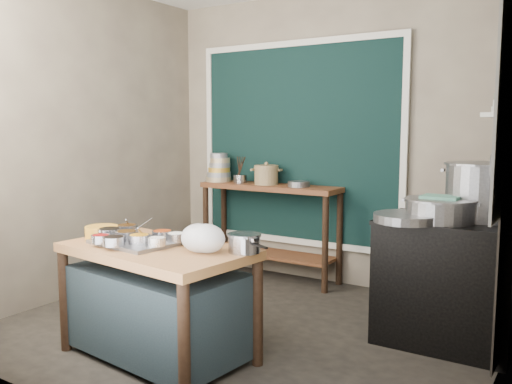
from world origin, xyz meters
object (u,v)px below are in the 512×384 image
Objects in this scene: back_counter at (270,232)px; stove_block at (448,283)px; yellow_basin at (102,232)px; stock_pot at (481,191)px; prep_table at (158,302)px; ceramic_crock at (266,176)px; condiment_tray at (135,242)px; steamer at (440,210)px; utensil_cup at (240,179)px; saucepan at (244,243)px.

back_counter is 2.04m from stove_block.
stock_pot is (2.20, 1.43, 0.28)m from yellow_basin.
prep_table is 2.47× the size of stock_pot.
ceramic_crock reaches higher than yellow_basin.
ceramic_crock is at bearing 96.25° from condiment_tray.
prep_table is 5.51× the size of yellow_basin.
condiment_tray is at bearing -142.45° from stove_block.
ceramic_crock is 0.52× the size of steamer.
utensil_cup is 0.55× the size of ceramic_crock.
steamer is (-0.04, -0.12, 0.53)m from stove_block.
stove_block reaches higher than prep_table.
utensil_cup is at bearing 104.54° from condiment_tray.
utensil_cup reaches higher than yellow_basin.
yellow_basin is 2.33m from steamer.
steamer is (2.20, -0.82, -0.03)m from utensil_cup.
yellow_basin is at bearing 179.43° from condiment_tray.
utensil_cup is (-0.20, 2.02, 0.20)m from yellow_basin.
utensil_cup is 0.29× the size of steamer.
prep_table is 0.65m from yellow_basin.
stock_pot is at bearing 70.87° from saucepan.
stock_pot reaches higher than utensil_cup.
stock_pot reaches higher than yellow_basin.
back_counter is 0.62m from utensil_cup.
prep_table is at bearing -80.02° from back_counter.
yellow_basin is at bearing -146.92° from saucepan.
saucepan reaches higher than condiment_tray.
prep_table is at bearing -140.27° from saucepan.
yellow_basin is at bearing -92.73° from ceramic_crock.
yellow_basin reaches higher than prep_table.
utensil_cup is (-2.24, 0.71, 0.57)m from stove_block.
utensil_cup is 0.27× the size of stock_pot.
saucepan is at bearing 9.83° from yellow_basin.
yellow_basin is 0.45× the size of stock_pot.
yellow_basin is 2.05m from ceramic_crock.
ceramic_crock is at bearing 164.01° from stock_pot.
yellow_basin is (-0.32, 0.00, 0.03)m from condiment_tray.
steamer is at bearing -24.50° from back_counter.
yellow_basin is 1.08m from saucepan.
back_counter is at bearing 4.04° from utensil_cup.
utensil_cup is at bearing 115.74° from prep_table.
ceramic_crock is at bearing 3.02° from utensil_cup.
yellow_basin is at bearing -93.80° from back_counter.
prep_table is at bearing -141.73° from steamer.
ceramic_crock is at bearing 156.14° from steamer.
condiment_tray is at bearing -84.85° from back_counter.
stock_pot reaches higher than back_counter.
stock_pot is at bearing -15.99° from ceramic_crock.
stock_pot is (1.88, 1.44, 0.32)m from condiment_tray.
ceramic_crock reaches higher than saucepan.
stove_block is at bearing -145.02° from stock_pot.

